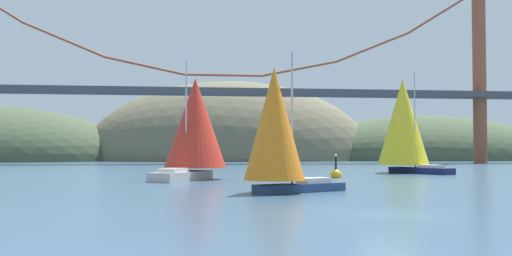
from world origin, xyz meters
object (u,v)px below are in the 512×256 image
object	(u,v)px
sailboat_yellow_sail	(404,123)
channel_buoy	(336,174)
sailboat_scarlet_sail	(195,125)
sailboat_orange_sail	(276,127)

from	to	relation	value
sailboat_yellow_sail	channel_buoy	world-z (taller)	sailboat_yellow_sail
sailboat_scarlet_sail	channel_buoy	bearing A→B (deg)	6.61
channel_buoy	sailboat_yellow_sail	bearing A→B (deg)	43.66
sailboat_scarlet_sail	channel_buoy	world-z (taller)	sailboat_scarlet_sail
sailboat_yellow_sail	channel_buoy	size ratio (longest dim) A/B	4.63
sailboat_scarlet_sail	channel_buoy	size ratio (longest dim) A/B	4.27
sailboat_orange_sail	channel_buoy	bearing A→B (deg)	65.18
sailboat_scarlet_sail	sailboat_orange_sail	xyz separation A→B (m)	(4.81, -18.95, -0.84)
sailboat_scarlet_sail	sailboat_orange_sail	world-z (taller)	sailboat_scarlet_sail
sailboat_orange_sail	sailboat_scarlet_sail	bearing A→B (deg)	104.25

